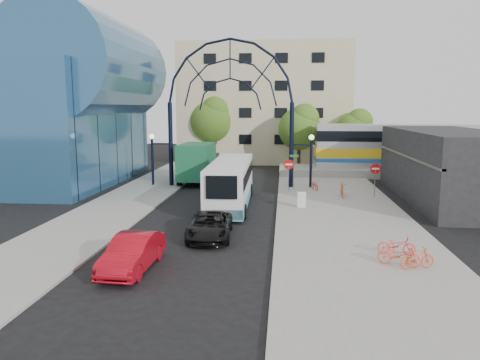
# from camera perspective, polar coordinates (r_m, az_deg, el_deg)

# --- Properties ---
(ground) EXTENTS (120.00, 120.00, 0.00)m
(ground) POSITION_cam_1_polar(r_m,az_deg,el_deg) (25.46, -4.79, -6.20)
(ground) COLOR black
(ground) RESTS_ON ground
(sidewalk_east) EXTENTS (8.00, 56.00, 0.12)m
(sidewalk_east) POSITION_cam_1_polar(r_m,az_deg,el_deg) (29.16, 12.37, -4.31)
(sidewalk_east) COLOR gray
(sidewalk_east) RESTS_ON ground
(plaza_west) EXTENTS (5.00, 50.00, 0.12)m
(plaza_west) POSITION_cam_1_polar(r_m,az_deg,el_deg) (32.76, -14.19, -2.93)
(plaza_west) COLOR gray
(plaza_west) RESTS_ON ground
(gateway_arch) EXTENTS (13.64, 0.44, 12.10)m
(gateway_arch) POSITION_cam_1_polar(r_m,az_deg,el_deg) (38.49, -1.21, 11.76)
(gateway_arch) COLOR black
(gateway_arch) RESTS_ON ground
(stop_sign) EXTENTS (0.80, 0.07, 2.50)m
(stop_sign) POSITION_cam_1_polar(r_m,az_deg,el_deg) (36.48, 5.97, 1.55)
(stop_sign) COLOR slate
(stop_sign) RESTS_ON sidewalk_east
(do_not_enter_sign) EXTENTS (0.76, 0.07, 2.48)m
(do_not_enter_sign) POSITION_cam_1_polar(r_m,az_deg,el_deg) (35.12, 16.17, 0.94)
(do_not_enter_sign) COLOR slate
(do_not_enter_sign) RESTS_ON sidewalk_east
(street_name_sign) EXTENTS (0.70, 0.70, 2.80)m
(street_name_sign) POSITION_cam_1_polar(r_m,az_deg,el_deg) (37.07, 6.59, 1.87)
(street_name_sign) COLOR slate
(street_name_sign) RESTS_ON sidewalk_east
(sandwich_board) EXTENTS (0.55, 0.61, 0.99)m
(sandwich_board) POSITION_cam_1_polar(r_m,az_deg,el_deg) (30.75, 7.52, -2.20)
(sandwich_board) COLOR white
(sandwich_board) RESTS_ON sidewalk_east
(transit_hall) EXTENTS (16.50, 18.00, 14.50)m
(transit_hall) POSITION_cam_1_polar(r_m,az_deg,el_deg) (43.87, -21.54, 8.37)
(transit_hall) COLOR #29567D
(transit_hall) RESTS_ON ground
(commercial_block_east) EXTENTS (6.00, 16.00, 5.00)m
(commercial_block_east) POSITION_cam_1_polar(r_m,az_deg,el_deg) (36.33, 23.97, 1.61)
(commercial_block_east) COLOR black
(commercial_block_east) RESTS_ON ground
(apartment_block) EXTENTS (20.00, 12.10, 14.00)m
(apartment_block) POSITION_cam_1_polar(r_m,az_deg,el_deg) (59.21, 3.11, 9.22)
(apartment_block) COLOR #C9B68C
(apartment_block) RESTS_ON ground
(train_platform) EXTENTS (32.00, 5.00, 0.80)m
(train_platform) POSITION_cam_1_polar(r_m,az_deg,el_deg) (49.14, 23.85, 0.84)
(train_platform) COLOR gray
(train_platform) RESTS_ON ground
(train_car) EXTENTS (25.10, 3.05, 4.20)m
(train_car) POSITION_cam_1_polar(r_m,az_deg,el_deg) (48.89, 24.03, 3.75)
(train_car) COLOR #B7B7BC
(train_car) RESTS_ON train_platform
(tree_north_a) EXTENTS (4.48, 4.48, 7.00)m
(tree_north_a) POSITION_cam_1_polar(r_m,az_deg,el_deg) (50.18, 7.40, 6.50)
(tree_north_a) COLOR #382314
(tree_north_a) RESTS_ON ground
(tree_north_b) EXTENTS (5.12, 5.12, 8.00)m
(tree_north_b) POSITION_cam_1_polar(r_m,az_deg,el_deg) (54.76, -3.33, 7.44)
(tree_north_b) COLOR #382314
(tree_north_b) RESTS_ON ground
(tree_north_c) EXTENTS (4.16, 4.16, 6.50)m
(tree_north_c) POSITION_cam_1_polar(r_m,az_deg,el_deg) (52.73, 13.88, 6.07)
(tree_north_c) COLOR #382314
(tree_north_c) RESTS_ON ground
(city_bus) EXTENTS (2.77, 11.02, 3.01)m
(city_bus) POSITION_cam_1_polar(r_m,az_deg,el_deg) (31.67, -1.14, -0.28)
(city_bus) COLOR white
(city_bus) RESTS_ON ground
(green_truck) EXTENTS (2.84, 7.04, 3.52)m
(green_truck) POSITION_cam_1_polar(r_m,az_deg,el_deg) (41.25, -5.03, 2.08)
(green_truck) COLOR black
(green_truck) RESTS_ON ground
(black_suv) EXTENTS (2.41, 4.73, 1.28)m
(black_suv) POSITION_cam_1_polar(r_m,az_deg,el_deg) (23.91, -3.69, -5.59)
(black_suv) COLOR black
(black_suv) RESTS_ON ground
(red_sedan) EXTENTS (1.69, 4.43, 1.44)m
(red_sedan) POSITION_cam_1_polar(r_m,az_deg,el_deg) (19.78, -12.99, -8.65)
(red_sedan) COLOR #AB0A17
(red_sedan) RESTS_ON ground
(bike_near_a) EXTENTS (0.94, 1.64, 0.82)m
(bike_near_a) POSITION_cam_1_polar(r_m,az_deg,el_deg) (37.59, 9.11, -0.55)
(bike_near_a) COLOR red
(bike_near_a) RESTS_ON sidewalk_east
(bike_near_b) EXTENTS (0.53, 1.79, 1.07)m
(bike_near_b) POSITION_cam_1_polar(r_m,az_deg,el_deg) (34.97, 12.33, -1.14)
(bike_near_b) COLOR #CA5C28
(bike_near_b) RESTS_ON sidewalk_east
(bike_far_a) EXTENTS (1.84, 1.20, 0.91)m
(bike_far_a) POSITION_cam_1_polar(r_m,az_deg,el_deg) (20.57, 18.82, -8.65)
(bike_far_a) COLOR #FF5633
(bike_far_a) RESTS_ON sidewalk_east
(bike_far_b) EXTENTS (1.53, 0.78, 0.89)m
(bike_far_b) POSITION_cam_1_polar(r_m,az_deg,el_deg) (20.47, 20.82, -8.88)
(bike_far_b) COLOR #D3482A
(bike_far_b) RESTS_ON sidewalk_east
(bike_far_c) EXTENTS (1.70, 0.78, 0.86)m
(bike_far_c) POSITION_cam_1_polar(r_m,az_deg,el_deg) (22.05, 18.55, -7.53)
(bike_far_c) COLOR #F73132
(bike_far_c) RESTS_ON sidewalk_east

